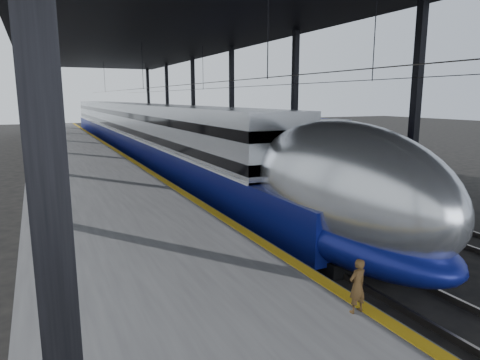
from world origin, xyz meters
TOP-DOWN VIEW (x-y plane):
  - ground at (0.00, 0.00)m, footprint 160.00×160.00m
  - platform at (-3.50, 20.00)m, footprint 6.00×80.00m
  - yellow_strip at (-0.70, 20.00)m, footprint 0.30×80.00m
  - rails at (4.50, 20.00)m, footprint 6.52×80.00m
  - canopy at (1.90, 20.00)m, footprint 18.00×75.00m
  - tgv_train at (2.00, 28.09)m, footprint 3.00×65.20m
  - second_train at (7.00, 35.06)m, footprint 2.69×56.05m
  - child at (-0.95, -3.68)m, footprint 0.39×0.27m

SIDE VIEW (x-z plane):
  - ground at x=0.00m, z-range 0.00..0.00m
  - rails at x=4.50m, z-range 0.00..0.16m
  - platform at x=-3.50m, z-range 0.00..1.00m
  - yellow_strip at x=-0.70m, z-range 1.00..1.01m
  - child at x=-0.95m, z-range 1.00..2.00m
  - second_train at x=7.00m, z-range 0.02..3.73m
  - tgv_train at x=2.00m, z-range -0.14..4.16m
  - canopy at x=1.90m, z-range 4.38..13.85m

